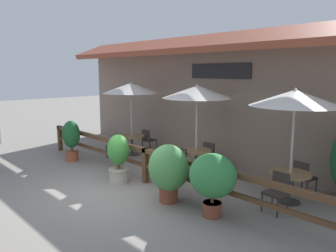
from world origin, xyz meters
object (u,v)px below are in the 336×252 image
at_px(potted_plant_entrance_palm, 71,138).
at_px(potted_plant_broad_leaf, 118,156).
at_px(patio_umbrella_near, 131,88).
at_px(chair_middle_streetside, 178,162).
at_px(chair_far_streetside, 277,191).
at_px(potted_plant_tall_tropical, 168,170).
at_px(chair_far_wallside, 304,176).
at_px(potted_plant_small_flowering, 213,177).
at_px(dining_table_middle, 196,155).
at_px(dining_table_far, 290,179).
at_px(chair_near_wallside, 148,139).
at_px(chair_middle_wallside, 211,154).
at_px(chair_near_streetside, 115,145).
at_px(patio_umbrella_far, 295,98).
at_px(dining_table_near, 132,139).
at_px(patio_umbrella_middle, 197,92).

distance_m(potted_plant_entrance_palm, potted_plant_broad_leaf, 2.93).
bearing_deg(patio_umbrella_near, chair_middle_streetside, -12.44).
xyz_separation_m(patio_umbrella_near, potted_plant_broad_leaf, (2.17, -2.10, -1.68)).
distance_m(chair_far_streetside, potted_plant_tall_tropical, 2.40).
bearing_deg(chair_far_wallside, patio_umbrella_near, 15.35).
bearing_deg(potted_plant_small_flowering, dining_table_middle, 138.14).
distance_m(patio_umbrella_near, chair_middle_streetside, 3.65).
relative_size(potted_plant_broad_leaf, potted_plant_small_flowering, 0.99).
xyz_separation_m(dining_table_far, chair_far_streetside, (0.06, -0.69, -0.09)).
relative_size(chair_near_wallside, chair_far_wallside, 1.00).
distance_m(dining_table_far, chair_far_streetside, 0.70).
bearing_deg(potted_plant_entrance_palm, chair_middle_wallside, 34.81).
relative_size(chair_far_streetside, chair_far_wallside, 1.00).
bearing_deg(potted_plant_entrance_palm, chair_near_streetside, 57.12).
bearing_deg(potted_plant_entrance_palm, dining_table_far, 15.61).
height_order(patio_umbrella_far, chair_far_streetside, patio_umbrella_far).
bearing_deg(dining_table_near, potted_plant_small_flowering, -20.22).
height_order(patio_umbrella_middle, dining_table_middle, patio_umbrella_middle).
height_order(chair_middle_wallside, potted_plant_tall_tropical, potted_plant_tall_tropical).
bearing_deg(dining_table_near, dining_table_far, -0.67).
bearing_deg(potted_plant_broad_leaf, dining_table_middle, 66.34).
bearing_deg(chair_far_streetside, dining_table_far, 99.64).
height_order(dining_table_near, chair_middle_wallside, chair_middle_wallside).
relative_size(dining_table_near, chair_near_wallside, 1.09).
height_order(chair_near_wallside, potted_plant_tall_tropical, potted_plant_tall_tropical).
height_order(dining_table_far, potted_plant_entrance_palm, potted_plant_entrance_palm).
xyz_separation_m(dining_table_far, chair_far_wallside, (0.01, 0.69, -0.09)).
distance_m(potted_plant_entrance_palm, potted_plant_small_flowering, 6.05).
xyz_separation_m(chair_far_streetside, potted_plant_broad_leaf, (-3.92, -1.34, 0.25)).
relative_size(chair_near_wallside, chair_far_streetside, 1.00).
relative_size(chair_near_wallside, potted_plant_tall_tropical, 0.63).
height_order(patio_umbrella_near, dining_table_far, patio_umbrella_near).
bearing_deg(patio_umbrella_near, chair_far_wallside, 5.84).
bearing_deg(dining_table_far, potted_plant_entrance_palm, -164.39).
height_order(dining_table_near, patio_umbrella_far, patio_umbrella_far).
relative_size(chair_far_streetside, potted_plant_broad_leaf, 0.64).
bearing_deg(chair_far_wallside, potted_plant_entrance_palm, 30.32).
height_order(chair_middle_wallside, patio_umbrella_far, patio_umbrella_far).
bearing_deg(potted_plant_tall_tropical, chair_near_streetside, 162.00).
height_order(chair_middle_streetside, chair_far_wallside, same).
bearing_deg(chair_far_streetside, chair_middle_streetside, -176.91).
bearing_deg(chair_near_wallside, patio_umbrella_near, 83.71).
xyz_separation_m(dining_table_middle, potted_plant_broad_leaf, (-0.93, -2.12, 0.16)).
bearing_deg(potted_plant_broad_leaf, patio_umbrella_middle, 66.34).
height_order(dining_table_far, chair_far_wallside, chair_far_wallside).
relative_size(patio_umbrella_near, patio_umbrella_far, 1.00).
xyz_separation_m(chair_near_streetside, chair_middle_streetside, (2.99, 0.07, 0.00)).
distance_m(dining_table_near, chair_near_streetside, 0.75).
height_order(potted_plant_broad_leaf, potted_plant_tall_tropical, potted_plant_tall_tropical).
xyz_separation_m(patio_umbrella_middle, potted_plant_broad_leaf, (-0.93, -2.12, -1.68)).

